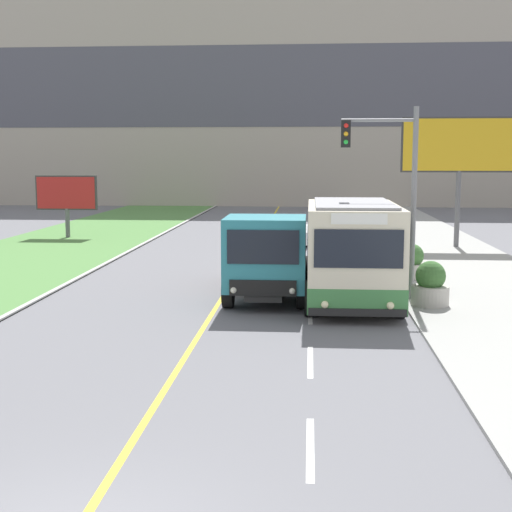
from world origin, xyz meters
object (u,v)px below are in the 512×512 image
object	(u,v)px
planter_round_third	(398,247)
city_bus	(352,254)
billboard_large	(460,149)
dump_truck	(267,258)
traffic_light_mast	(392,179)
planter_round_second	(412,263)
billboard_small	(66,195)
car_distant	(290,230)
planter_round_near	(430,286)

from	to	relation	value
planter_round_third	city_bus	bearing A→B (deg)	-104.95
billboard_large	planter_round_third	distance (m)	7.02
dump_truck	traffic_light_mast	size ratio (longest dim) A/B	1.08
city_bus	traffic_light_mast	bearing A→B (deg)	34.64
billboard_large	planter_round_second	distance (m)	10.69
billboard_large	billboard_small	world-z (taller)	billboard_large
billboard_large	planter_round_third	world-z (taller)	billboard_large
car_distant	traffic_light_mast	xyz separation A→B (m)	(3.46, -14.10, 3.03)
dump_truck	planter_round_near	bearing A→B (deg)	-7.43
dump_truck	city_bus	bearing A→B (deg)	-10.48
dump_truck	car_distant	bearing A→B (deg)	88.91
billboard_large	dump_truck	bearing A→B (deg)	-122.04
billboard_small	planter_round_second	xyz separation A→B (m)	(16.72, -12.20, -1.72)
billboard_small	planter_round_second	distance (m)	20.77
dump_truck	traffic_light_mast	bearing A→B (deg)	5.55
dump_truck	planter_round_third	distance (m)	10.02
traffic_light_mast	dump_truck	bearing A→B (deg)	-174.45
city_bus	billboard_large	xyz separation A→B (m)	(5.78, 13.75, 3.18)
city_bus	dump_truck	world-z (taller)	city_bus
traffic_light_mast	billboard_large	world-z (taller)	billboard_large
dump_truck	car_distant	distance (m)	14.48
city_bus	traffic_light_mast	world-z (taller)	traffic_light_mast
city_bus	billboard_large	size ratio (longest dim) A/B	0.87
city_bus	planter_round_third	xyz separation A→B (m)	(2.44, 9.14, -0.92)
planter_round_second	city_bus	bearing A→B (deg)	-117.90
car_distant	planter_round_third	world-z (taller)	car_distant
city_bus	billboard_small	size ratio (longest dim) A/B	1.62
planter_round_second	billboard_large	bearing A→B (deg)	69.81
dump_truck	car_distant	world-z (taller)	dump_truck
car_distant	traffic_light_mast	world-z (taller)	traffic_light_mast
dump_truck	traffic_light_mast	world-z (taller)	traffic_light_mast
dump_truck	car_distant	xyz separation A→B (m)	(0.27, 14.47, -0.63)
billboard_small	city_bus	bearing A→B (deg)	-49.34
car_distant	billboard_large	distance (m)	9.07
billboard_small	car_distant	bearing A→B (deg)	-8.28
planter_round_near	planter_round_second	bearing A→B (deg)	88.59
planter_round_third	dump_truck	bearing A→B (deg)	-119.82
car_distant	planter_round_near	size ratio (longest dim) A/B	3.30
traffic_light_mast	planter_round_near	size ratio (longest dim) A/B	4.49
dump_truck	billboard_small	distance (m)	20.09
traffic_light_mast	planter_round_near	distance (m)	3.39
billboard_large	planter_round_second	bearing A→B (deg)	-110.19
city_bus	planter_round_second	world-z (taller)	city_bus
car_distant	planter_round_near	distance (m)	15.75
city_bus	planter_round_near	world-z (taller)	city_bus
city_bus	planter_round_third	size ratio (longest dim) A/B	4.38
planter_round_near	planter_round_second	world-z (taller)	planter_round_near
dump_truck	traffic_light_mast	xyz separation A→B (m)	(3.73, 0.36, 2.40)
billboard_small	billboard_large	bearing A→B (deg)	-8.31
car_distant	planter_round_third	distance (m)	7.46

